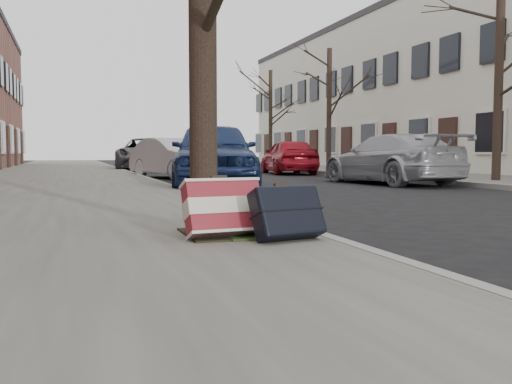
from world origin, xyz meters
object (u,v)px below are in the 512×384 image
object	(u,v)px
suitcase_red	(223,209)
suitcase_navy	(287,212)
car_near_front	(213,154)
car_near_mid	(174,158)

from	to	relation	value
suitcase_red	suitcase_navy	world-z (taller)	suitcase_red
suitcase_navy	suitcase_red	bearing A→B (deg)	136.10
suitcase_red	car_near_front	world-z (taller)	car_near_front
car_near_front	car_near_mid	size ratio (longest dim) A/B	1.18
car_near_mid	suitcase_red	bearing A→B (deg)	-117.23
car_near_mid	suitcase_navy	bearing A→B (deg)	-115.17
suitcase_red	car_near_front	size ratio (longest dim) A/B	0.14
suitcase_navy	car_near_front	size ratio (longest dim) A/B	0.13
suitcase_navy	car_near_front	world-z (taller)	car_near_front
car_near_front	suitcase_navy	bearing A→B (deg)	-88.34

